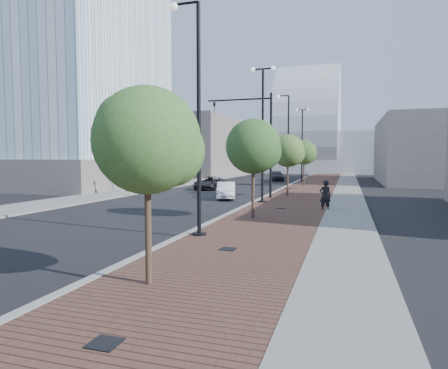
% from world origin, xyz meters
% --- Properties ---
extents(sidewalk, '(7.00, 140.00, 0.12)m').
position_xyz_m(sidewalk, '(3.50, 40.00, 0.06)').
color(sidewalk, '#4C2D23').
rests_on(sidewalk, ground).
extents(concrete_strip, '(2.40, 140.00, 0.13)m').
position_xyz_m(concrete_strip, '(6.20, 40.00, 0.07)').
color(concrete_strip, slate).
rests_on(concrete_strip, ground).
extents(curb, '(0.30, 140.00, 0.14)m').
position_xyz_m(curb, '(0.00, 40.00, 0.07)').
color(curb, gray).
rests_on(curb, ground).
extents(west_sidewalk, '(4.00, 140.00, 0.12)m').
position_xyz_m(west_sidewalk, '(-13.00, 40.00, 0.06)').
color(west_sidewalk, slate).
rests_on(west_sidewalk, ground).
extents(white_sedan, '(2.40, 4.10, 1.28)m').
position_xyz_m(white_sedan, '(-2.73, 24.36, 0.64)').
color(white_sedan, silver).
rests_on(white_sedan, ground).
extents(dark_car_mid, '(2.23, 4.66, 1.28)m').
position_xyz_m(dark_car_mid, '(-6.81, 32.09, 0.64)').
color(dark_car_mid, black).
rests_on(dark_car_mid, ground).
extents(dark_car_far, '(2.79, 4.73, 1.29)m').
position_xyz_m(dark_car_far, '(-2.95, 48.18, 0.64)').
color(dark_car_far, black).
rests_on(dark_car_far, ground).
extents(pedestrian, '(0.78, 0.65, 1.85)m').
position_xyz_m(pedestrian, '(4.94, 19.33, 0.92)').
color(pedestrian, black).
rests_on(pedestrian, ground).
extents(streetlight_1, '(1.44, 0.56, 9.21)m').
position_xyz_m(streetlight_1, '(0.49, 10.00, 4.34)').
color(streetlight_1, black).
rests_on(streetlight_1, ground).
extents(streetlight_2, '(1.72, 0.56, 9.28)m').
position_xyz_m(streetlight_2, '(0.60, 22.00, 4.82)').
color(streetlight_2, black).
rests_on(streetlight_2, ground).
extents(streetlight_3, '(1.44, 0.56, 9.21)m').
position_xyz_m(streetlight_3, '(0.49, 34.00, 4.34)').
color(streetlight_3, black).
rests_on(streetlight_3, ground).
extents(streetlight_4, '(1.72, 0.56, 9.28)m').
position_xyz_m(streetlight_4, '(0.60, 46.00, 4.82)').
color(streetlight_4, black).
rests_on(streetlight_4, ground).
extents(traffic_mast, '(5.09, 0.20, 8.00)m').
position_xyz_m(traffic_mast, '(-0.30, 25.00, 4.98)').
color(traffic_mast, black).
rests_on(traffic_mast, ground).
extents(tree_0, '(2.60, 2.59, 4.89)m').
position_xyz_m(tree_0, '(1.65, 4.02, 3.59)').
color(tree_0, '#382619').
rests_on(tree_0, ground).
extents(tree_1, '(2.79, 2.79, 5.14)m').
position_xyz_m(tree_1, '(1.65, 15.02, 3.73)').
color(tree_1, '#382619').
rests_on(tree_1, ground).
extents(tree_2, '(2.61, 2.60, 5.00)m').
position_xyz_m(tree_2, '(1.65, 27.02, 3.69)').
color(tree_2, '#382619').
rests_on(tree_2, ground).
extents(tree_3, '(2.70, 2.70, 5.08)m').
position_xyz_m(tree_3, '(1.65, 39.02, 3.71)').
color(tree_3, '#382619').
rests_on(tree_3, ground).
extents(tower_podium, '(19.00, 19.00, 3.00)m').
position_xyz_m(tower_podium, '(-24.00, 32.00, 1.50)').
color(tower_podium, '#5E5855').
rests_on(tower_podium, ground).
extents(convention_center, '(50.00, 30.00, 50.00)m').
position_xyz_m(convention_center, '(-2.00, 85.00, 6.00)').
color(convention_center, '#AAB1B5').
rests_on(convention_center, ground).
extents(commercial_block_nw, '(14.00, 20.00, 10.00)m').
position_xyz_m(commercial_block_nw, '(-20.00, 60.00, 5.00)').
color(commercial_block_nw, slate).
rests_on(commercial_block_nw, ground).
extents(commercial_block_ne, '(12.00, 22.00, 8.00)m').
position_xyz_m(commercial_block_ne, '(16.00, 50.00, 4.00)').
color(commercial_block_ne, '#605A57').
rests_on(commercial_block_ne, ground).
extents(utility_cover_0, '(0.50, 0.50, 0.02)m').
position_xyz_m(utility_cover_0, '(2.40, 1.00, 0.13)').
color(utility_cover_0, black).
rests_on(utility_cover_0, sidewalk).
extents(utility_cover_1, '(0.50, 0.50, 0.02)m').
position_xyz_m(utility_cover_1, '(2.40, 8.00, 0.13)').
color(utility_cover_1, black).
rests_on(utility_cover_1, sidewalk).
extents(utility_cover_2, '(0.50, 0.50, 0.02)m').
position_xyz_m(utility_cover_2, '(2.40, 19.00, 0.13)').
color(utility_cover_2, black).
rests_on(utility_cover_2, sidewalk).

